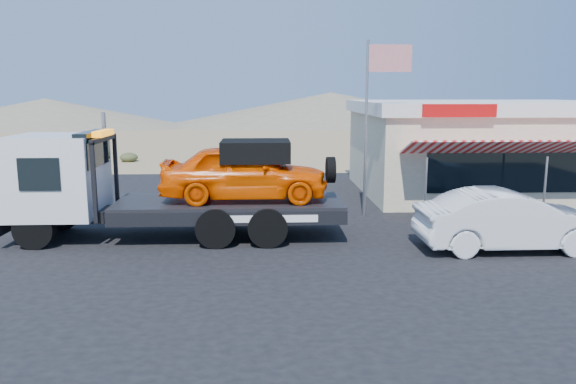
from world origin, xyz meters
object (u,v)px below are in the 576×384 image
at_px(jerky_store, 481,147).
at_px(white_sedan, 510,220).
at_px(flagpole, 373,108).
at_px(tow_truck, 169,181).

bearing_deg(jerky_store, white_sedan, -106.17).
xyz_separation_m(white_sedan, flagpole, (-2.99, 4.41, 2.92)).
xyz_separation_m(tow_truck, jerky_store, (12.09, 7.09, 0.27)).
bearing_deg(flagpole, white_sedan, -55.86).
bearing_deg(white_sedan, jerky_store, -16.79).
relative_size(tow_truck, flagpole, 1.60).
height_order(jerky_store, flagpole, flagpole).
distance_m(jerky_store, flagpole, 7.36).
xyz_separation_m(white_sedan, jerky_store, (2.58, 8.88, 1.14)).
distance_m(tow_truck, white_sedan, 9.72).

